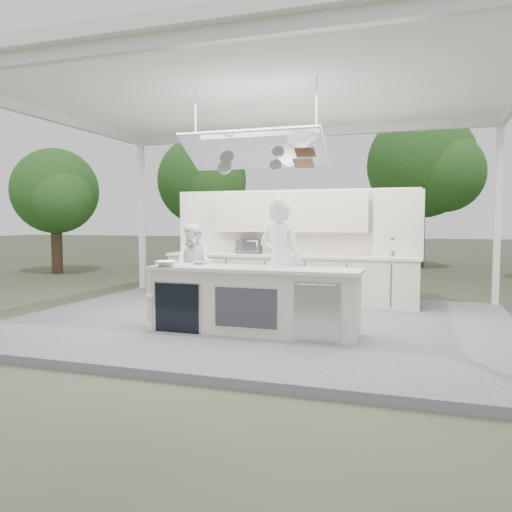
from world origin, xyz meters
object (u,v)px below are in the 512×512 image
(back_counter, at_px, (288,278))
(head_chef, at_px, (280,263))
(demo_island, at_px, (252,300))
(sous_chef, at_px, (195,266))

(back_counter, xyz_separation_m, head_chef, (0.48, -2.34, 0.50))
(demo_island, distance_m, sous_chef, 2.41)
(head_chef, distance_m, sous_chef, 2.35)
(demo_island, xyz_separation_m, head_chef, (0.30, 0.47, 0.51))
(back_counter, height_order, sous_chef, sous_chef)
(head_chef, bearing_deg, demo_island, 72.15)
(sous_chef, bearing_deg, demo_island, -46.82)
(demo_island, relative_size, head_chef, 1.58)
(demo_island, distance_m, head_chef, 0.75)
(sous_chef, bearing_deg, back_counter, 34.44)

